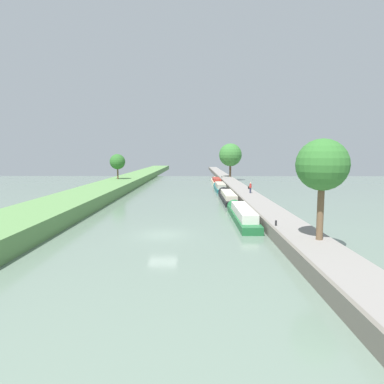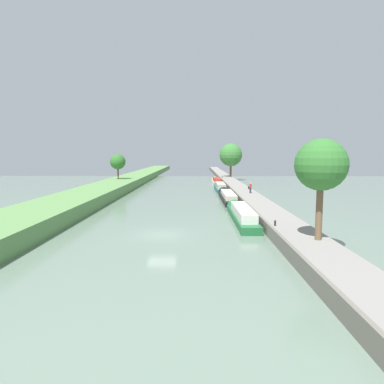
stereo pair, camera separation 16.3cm
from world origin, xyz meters
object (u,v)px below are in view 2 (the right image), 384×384
Objects in this scene: narrowboat_teal at (220,187)px; person_walking at (250,188)px; mooring_bollard_far at (222,177)px; mooring_bollard_near at (275,223)px; narrowboat_black at (227,196)px; park_bench at (250,187)px; narrowboat_cream at (216,181)px; narrowboat_green at (241,214)px.

narrowboat_teal is 7.70× the size of person_walking.
mooring_bollard_far is at bearing 92.88° from person_walking.
mooring_bollard_near and mooring_bollard_far have the same top height.
mooring_bollard_near is at bearing -87.19° from narrowboat_teal.
narrowboat_black is 3.80m from person_walking.
narrowboat_cream is at bearing 101.02° from park_bench.
person_walking is (3.54, -28.75, 1.33)m from narrowboat_cream.
person_walking is at bearing -87.12° from mooring_bollard_far.
park_bench is (2.60, 30.25, 0.12)m from mooring_bollard_near.
narrowboat_green is at bearing -90.01° from narrowboat_black.
narrowboat_green is 32.08× the size of mooring_bollard_near.
mooring_bollard_far is (1.80, 5.70, 0.68)m from narrowboat_cream.
park_bench is (4.40, -22.60, 0.80)m from narrowboat_cream.
park_bench is (2.60, -28.30, 0.12)m from mooring_bollard_far.
park_bench is at bearing -62.93° from narrowboat_teal.
narrowboat_black is 34.58m from mooring_bollard_far.
mooring_bollard_near is 58.55m from mooring_bollard_far.
narrowboat_cream is at bearing 89.98° from narrowboat_green.
person_walking is 34.51m from mooring_bollard_far.
narrowboat_green is 16.74m from person_walking.
narrowboat_green is 45.07m from narrowboat_cream.
narrowboat_cream is 7.85× the size of person_walking.
mooring_bollard_near is 30.36m from park_bench.
narrowboat_black is 33.55× the size of mooring_bollard_near.
narrowboat_teal is at bearing 90.41° from narrowboat_black.
narrowboat_black is 1.16× the size of narrowboat_cream.
park_bench is (4.41, 22.47, 0.75)m from narrowboat_green.
narrowboat_black is 15.07m from narrowboat_teal.
person_walking reaches higher than narrowboat_teal.
narrowboat_cream is 8.69× the size of park_bench.
narrowboat_green is at bearing -92.05° from mooring_bollard_far.
narrowboat_teal is (-0.11, 15.07, 0.03)m from narrowboat_black.
narrowboat_black is at bearing -178.87° from person_walking.
mooring_bollard_far is at bearing 72.46° from narrowboat_cream.
narrowboat_green is 9.62× the size of park_bench.
narrowboat_teal is 28.39× the size of mooring_bollard_far.
narrowboat_green is 50.81m from mooring_bollard_far.
park_bench is at bearing 82.01° from person_walking.
narrowboat_cream reaches higher than narrowboat_black.
narrowboat_cream is at bearing 89.51° from narrowboat_teal.
narrowboat_cream is 28.96× the size of mooring_bollard_near.
mooring_bollard_near reaches higher than narrowboat_black.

